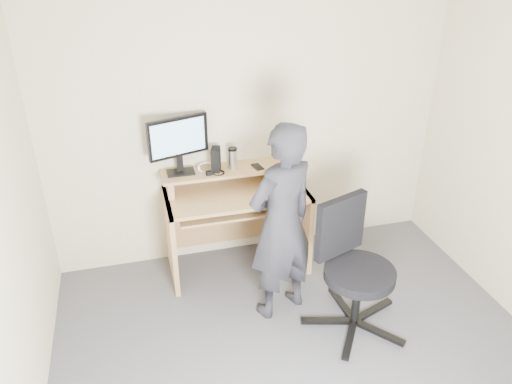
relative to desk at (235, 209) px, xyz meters
name	(u,v)px	position (x,y,z in m)	size (l,w,h in m)	color
ground	(316,384)	(0.20, -1.53, -0.55)	(3.50, 3.50, 0.00)	#5B5B61
back_wall	(250,123)	(0.20, 0.22, 0.70)	(3.50, 0.02, 2.50)	beige
desk	(235,209)	(0.00, 0.00, 0.00)	(1.20, 0.60, 0.91)	tan
monitor	(178,140)	(-0.44, 0.08, 0.66)	(0.50, 0.19, 0.49)	black
external_drive	(216,159)	(-0.14, 0.07, 0.46)	(0.07, 0.13, 0.20)	black
travel_mug	(233,159)	(0.01, 0.07, 0.45)	(0.07, 0.07, 0.17)	silver
smartphone	(258,167)	(0.22, 0.03, 0.37)	(0.07, 0.13, 0.01)	black
charger	(209,173)	(-0.22, -0.01, 0.38)	(0.04, 0.04, 0.04)	black
headphones	(207,168)	(-0.21, 0.12, 0.37)	(0.16, 0.16, 0.02)	silver
keyboard	(234,207)	(-0.05, -0.17, 0.12)	(0.46, 0.18, 0.03)	black
mouse	(284,190)	(0.39, -0.18, 0.22)	(0.10, 0.06, 0.04)	black
office_chair	(352,263)	(0.66, -1.00, 0.00)	(0.79, 0.76, 1.00)	black
person	(281,224)	(0.19, -0.72, 0.24)	(0.58, 0.38, 1.58)	black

